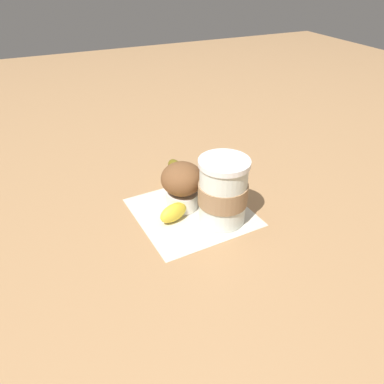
% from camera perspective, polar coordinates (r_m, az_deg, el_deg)
% --- Properties ---
extents(ground_plane, '(3.00, 3.00, 0.00)m').
position_cam_1_polar(ground_plane, '(0.74, 0.00, -3.09)').
color(ground_plane, '#A87C51').
extents(paper_napkin, '(0.22, 0.22, 0.00)m').
position_cam_1_polar(paper_napkin, '(0.74, 0.00, -3.04)').
color(paper_napkin, beige).
rests_on(paper_napkin, ground_plane).
extents(coffee_cup, '(0.09, 0.09, 0.13)m').
position_cam_1_polar(coffee_cup, '(0.68, 4.73, 0.10)').
color(coffee_cup, silver).
rests_on(coffee_cup, paper_napkin).
extents(muffin, '(0.08, 0.08, 0.10)m').
position_cam_1_polar(muffin, '(0.72, -1.53, 1.26)').
color(muffin, white).
rests_on(muffin, paper_napkin).
extents(banana, '(0.13, 0.21, 0.03)m').
position_cam_1_polar(banana, '(0.77, -1.59, 0.59)').
color(banana, yellow).
rests_on(banana, paper_napkin).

